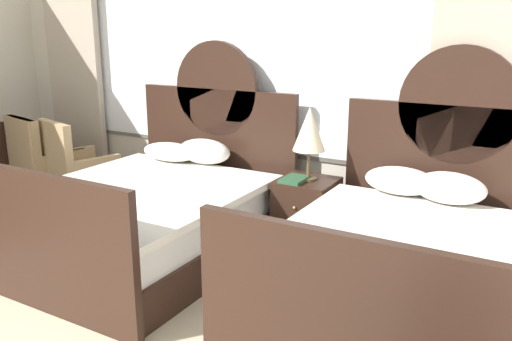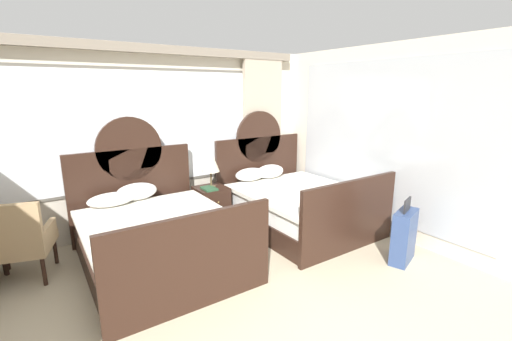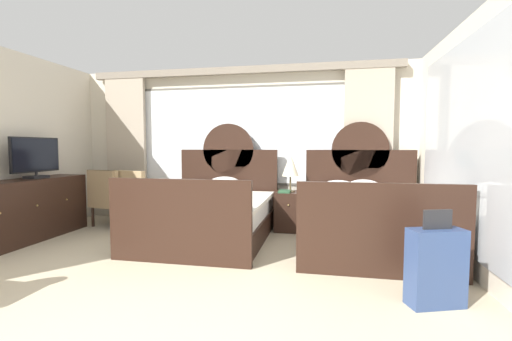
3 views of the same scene
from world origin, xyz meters
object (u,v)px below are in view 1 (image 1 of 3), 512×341
table_lamp_on_nightstand (309,130)px  armchair_by_window_left (74,164)px  bed_near_mirror (415,270)px  book_on_nightstand (295,179)px  armchair_by_window_centre (42,158)px  armchair_by_window_right (41,158)px  bed_near_window (151,212)px  nightstand_between_beds (306,215)px

table_lamp_on_nightstand → armchair_by_window_left: bearing=-173.7°
bed_near_mirror → book_on_nightstand: 1.33m
armchair_by_window_centre → armchair_by_window_right: same height
book_on_nightstand → bed_near_window: bearing=-148.8°
nightstand_between_beds → armchair_by_window_left: size_ratio=0.65×
armchair_by_window_left → armchair_by_window_right: 0.50m
table_lamp_on_nightstand → armchair_by_window_left: size_ratio=0.64×
table_lamp_on_nightstand → armchair_by_window_right: 3.03m
bed_near_mirror → nightstand_between_beds: size_ratio=3.47×
armchair_by_window_right → nightstand_between_beds: bearing=5.3°
bed_near_window → table_lamp_on_nightstand: (1.10, 0.70, 0.68)m
book_on_nightstand → bed_near_mirror: bearing=-28.0°
bed_near_window → book_on_nightstand: bearing=31.2°
bed_near_window → book_on_nightstand: (1.01, 0.61, 0.28)m
nightstand_between_beds → armchair_by_window_centre: size_ratio=0.65×
bed_near_window → armchair_by_window_centre: bearing=167.0°
armchair_by_window_left → table_lamp_on_nightstand: bearing=6.3°
nightstand_between_beds → armchair_by_window_right: 2.98m
bed_near_mirror → armchair_by_window_right: bearing=173.9°
bed_near_window → armchair_by_window_left: bed_near_window is taller
bed_near_mirror → armchair_by_window_right: 4.07m
armchair_by_window_left → nightstand_between_beds: bearing=6.3°
bed_near_window → armchair_by_window_centre: (-1.87, 0.43, 0.14)m
nightstand_between_beds → table_lamp_on_nightstand: size_ratio=1.02×
armchair_by_window_right → bed_near_window: bearing=-13.0°
bed_near_mirror → table_lamp_on_nightstand: (-1.07, 0.70, 0.68)m
bed_near_window → book_on_nightstand: 1.22m
bed_near_window → nightstand_between_beds: 1.30m
armchair_by_window_centre → nightstand_between_beds: bearing=5.3°
bed_near_window → bed_near_mirror: bearing=0.0°
armchair_by_window_centre → armchair_by_window_left: bearing=0.2°
nightstand_between_beds → armchair_by_window_right: armchair_by_window_right is taller
book_on_nightstand → armchair_by_window_left: size_ratio=0.27×
bed_near_window → bed_near_mirror: 2.17m
armchair_by_window_right → table_lamp_on_nightstand: bearing=5.2°
bed_near_window → nightstand_between_beds: size_ratio=3.47×
table_lamp_on_nightstand → book_on_nightstand: bearing=-131.9°
table_lamp_on_nightstand → bed_near_window: bearing=-147.3°
bed_near_mirror → armchair_by_window_centre: 4.06m
bed_near_window → table_lamp_on_nightstand: bearing=32.7°
armchair_by_window_centre → armchair_by_window_right: bearing=165.9°
bed_near_window → table_lamp_on_nightstand: 1.47m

